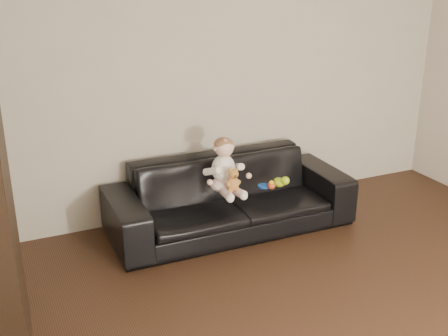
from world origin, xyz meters
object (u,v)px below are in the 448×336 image
sofa (230,195)px  teddy_bear (233,180)px  toy_blue_disc (264,186)px  toy_rattle (271,186)px  baby (225,169)px  toy_green (279,182)px

sofa → teddy_bear: 0.39m
sofa → toy_blue_disc: (0.27, -0.16, 0.11)m
toy_blue_disc → sofa: bearing=148.4°
toy_rattle → baby: bearing=163.6°
teddy_bear → toy_rattle: (0.40, 0.03, -0.13)m
baby → toy_rattle: bearing=-20.9°
baby → toy_green: (0.50, -0.09, -0.18)m
sofa → baby: bearing=-131.0°
sofa → baby: (-0.11, -0.12, 0.32)m
sofa → toy_rattle: bearing=-38.1°
baby → toy_green: bearing=-15.3°
toy_blue_disc → toy_green: bearing=-22.7°
sofa → toy_blue_disc: 0.33m
sofa → toy_rattle: 0.41m
baby → toy_rattle: baby is taller
sofa → toy_blue_disc: sofa is taller
toy_green → toy_rattle: bearing=-164.9°
toy_rattle → toy_green: bearing=15.1°
baby → teddy_bear: baby is taller
toy_green → toy_rattle: size_ratio=1.75×
sofa → toy_green: sofa is taller
toy_green → toy_blue_disc: bearing=157.3°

